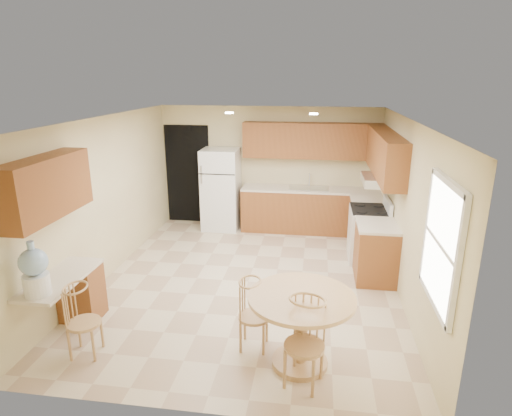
# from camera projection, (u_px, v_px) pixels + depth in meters

# --- Properties ---
(floor) EXTENTS (5.50, 5.50, 0.00)m
(floor) POSITION_uv_depth(u_px,v_px,m) (248.00, 282.00, 6.67)
(floor) COLOR beige
(floor) RESTS_ON ground
(ceiling) EXTENTS (4.50, 5.50, 0.02)m
(ceiling) POSITION_uv_depth(u_px,v_px,m) (247.00, 119.00, 5.94)
(ceiling) COLOR white
(ceiling) RESTS_ON wall_back
(wall_back) EXTENTS (4.50, 0.02, 2.50)m
(wall_back) POSITION_uv_depth(u_px,v_px,m) (269.00, 167.00, 8.91)
(wall_back) COLOR beige
(wall_back) RESTS_ON floor
(wall_front) EXTENTS (4.50, 0.02, 2.50)m
(wall_front) POSITION_uv_depth(u_px,v_px,m) (197.00, 296.00, 3.70)
(wall_front) COLOR beige
(wall_front) RESTS_ON floor
(wall_left) EXTENTS (0.02, 5.50, 2.50)m
(wall_left) POSITION_uv_depth(u_px,v_px,m) (104.00, 199.00, 6.61)
(wall_left) COLOR beige
(wall_left) RESTS_ON floor
(wall_right) EXTENTS (0.02, 5.50, 2.50)m
(wall_right) POSITION_uv_depth(u_px,v_px,m) (406.00, 212.00, 6.00)
(wall_right) COLOR beige
(wall_right) RESTS_ON floor
(doorway) EXTENTS (0.90, 0.02, 2.10)m
(doorway) POSITION_uv_depth(u_px,v_px,m) (188.00, 174.00, 9.19)
(doorway) COLOR black
(doorway) RESTS_ON floor
(base_cab_back) EXTENTS (2.75, 0.60, 0.87)m
(base_cab_back) POSITION_uv_depth(u_px,v_px,m) (309.00, 211.00, 8.74)
(base_cab_back) COLOR brown
(base_cab_back) RESTS_ON floor
(counter_back) EXTENTS (2.75, 0.63, 0.04)m
(counter_back) POSITION_uv_depth(u_px,v_px,m) (310.00, 189.00, 8.61)
(counter_back) COLOR beige
(counter_back) RESTS_ON base_cab_back
(base_cab_right_a) EXTENTS (0.60, 0.59, 0.87)m
(base_cab_right_a) POSITION_uv_depth(u_px,v_px,m) (366.00, 223.00, 8.04)
(base_cab_right_a) COLOR brown
(base_cab_right_a) RESTS_ON floor
(counter_right_a) EXTENTS (0.63, 0.59, 0.04)m
(counter_right_a) POSITION_uv_depth(u_px,v_px,m) (368.00, 199.00, 7.90)
(counter_right_a) COLOR beige
(counter_right_a) RESTS_ON base_cab_right_a
(base_cab_right_b) EXTENTS (0.60, 0.80, 0.87)m
(base_cab_right_b) POSITION_uv_depth(u_px,v_px,m) (376.00, 253.00, 6.66)
(base_cab_right_b) COLOR brown
(base_cab_right_b) RESTS_ON floor
(counter_right_b) EXTENTS (0.63, 0.80, 0.04)m
(counter_right_b) POSITION_uv_depth(u_px,v_px,m) (378.00, 225.00, 6.53)
(counter_right_b) COLOR beige
(counter_right_b) RESTS_ON base_cab_right_b
(upper_cab_back) EXTENTS (2.75, 0.33, 0.70)m
(upper_cab_back) POSITION_uv_depth(u_px,v_px,m) (312.00, 141.00, 8.45)
(upper_cab_back) COLOR brown
(upper_cab_back) RESTS_ON wall_back
(upper_cab_right) EXTENTS (0.33, 2.42, 0.70)m
(upper_cab_right) POSITION_uv_depth(u_px,v_px,m) (385.00, 154.00, 6.99)
(upper_cab_right) COLOR brown
(upper_cab_right) RESTS_ON wall_right
(upper_cab_left) EXTENTS (0.33, 1.40, 0.70)m
(upper_cab_left) POSITION_uv_depth(u_px,v_px,m) (46.00, 188.00, 4.90)
(upper_cab_left) COLOR brown
(upper_cab_left) RESTS_ON wall_left
(sink) EXTENTS (0.78, 0.44, 0.01)m
(sink) POSITION_uv_depth(u_px,v_px,m) (309.00, 188.00, 8.61)
(sink) COLOR silver
(sink) RESTS_ON counter_back
(range_hood) EXTENTS (0.50, 0.76, 0.14)m
(range_hood) POSITION_uv_depth(u_px,v_px,m) (378.00, 180.00, 7.10)
(range_hood) COLOR silver
(range_hood) RESTS_ON upper_cab_right
(desk_pedestal) EXTENTS (0.48, 0.42, 0.72)m
(desk_pedestal) POSITION_uv_depth(u_px,v_px,m) (81.00, 293.00, 5.59)
(desk_pedestal) COLOR brown
(desk_pedestal) RESTS_ON floor
(desk_top) EXTENTS (0.50, 1.20, 0.04)m
(desk_top) POSITION_uv_depth(u_px,v_px,m) (61.00, 279.00, 5.12)
(desk_top) COLOR beige
(desk_top) RESTS_ON desk_pedestal
(window) EXTENTS (0.06, 1.12, 1.30)m
(window) POSITION_uv_depth(u_px,v_px,m) (442.00, 244.00, 4.18)
(window) COLOR white
(window) RESTS_ON wall_right
(can_light_a) EXTENTS (0.14, 0.14, 0.02)m
(can_light_a) POSITION_uv_depth(u_px,v_px,m) (229.00, 113.00, 7.14)
(can_light_a) COLOR white
(can_light_a) RESTS_ON ceiling
(can_light_b) EXTENTS (0.14, 0.14, 0.02)m
(can_light_b) POSITION_uv_depth(u_px,v_px,m) (314.00, 114.00, 6.95)
(can_light_b) COLOR white
(can_light_b) RESTS_ON ceiling
(refrigerator) EXTENTS (0.74, 0.72, 1.67)m
(refrigerator) POSITION_uv_depth(u_px,v_px,m) (221.00, 189.00, 8.83)
(refrigerator) COLOR white
(refrigerator) RESTS_ON floor
(stove) EXTENTS (0.65, 0.76, 1.09)m
(stove) POSITION_uv_depth(u_px,v_px,m) (369.00, 233.00, 7.39)
(stove) COLOR white
(stove) RESTS_ON floor
(dining_table) EXTENTS (1.15, 1.15, 0.85)m
(dining_table) POSITION_uv_depth(u_px,v_px,m) (301.00, 320.00, 4.60)
(dining_table) COLOR tan
(dining_table) RESTS_ON floor
(chair_table_a) EXTENTS (0.37, 0.48, 0.85)m
(chair_table_a) POSITION_uv_depth(u_px,v_px,m) (253.00, 312.00, 4.84)
(chair_table_a) COLOR tan
(chair_table_a) RESTS_ON floor
(chair_table_b) EXTENTS (0.42, 0.45, 0.95)m
(chair_table_b) POSITION_uv_depth(u_px,v_px,m) (304.00, 341.00, 4.21)
(chair_table_b) COLOR tan
(chair_table_b) RESTS_ON floor
(chair_desk) EXTENTS (0.37, 0.48, 0.85)m
(chair_desk) POSITION_uv_depth(u_px,v_px,m) (79.00, 318.00, 4.72)
(chair_desk) COLOR tan
(chair_desk) RESTS_ON floor
(water_crock) EXTENTS (0.30, 0.30, 0.63)m
(water_crock) POSITION_uv_depth(u_px,v_px,m) (35.00, 271.00, 4.63)
(water_crock) COLOR white
(water_crock) RESTS_ON desk_top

